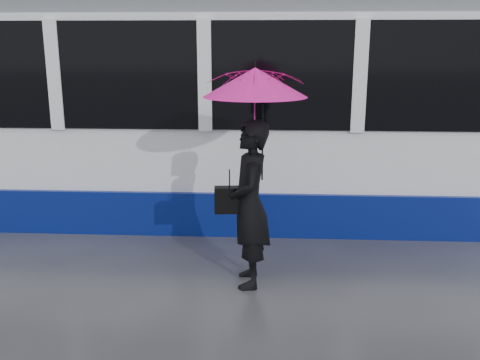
{
  "coord_description": "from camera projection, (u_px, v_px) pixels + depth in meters",
  "views": [
    {
      "loc": [
        0.65,
        -5.76,
        2.61
      ],
      "look_at": [
        0.32,
        0.14,
        1.1
      ],
      "focal_mm": 40.0,
      "sensor_mm": 36.0,
      "label": 1
    }
  ],
  "objects": [
    {
      "name": "ground",
      "position": [
        212.0,
        273.0,
        6.25
      ],
      "size": [
        90.0,
        90.0,
        0.0
      ],
      "primitive_type": "plane",
      "color": "#29292D",
      "rests_on": "ground"
    },
    {
      "name": "rails",
      "position": [
        229.0,
        209.0,
        8.67
      ],
      "size": [
        34.0,
        1.51,
        0.02
      ],
      "color": "#3F3D38",
      "rests_on": "ground"
    },
    {
      "name": "tram",
      "position": [
        247.0,
        109.0,
        8.25
      ],
      "size": [
        26.0,
        2.56,
        3.35
      ],
      "color": "white",
      "rests_on": "ground"
    },
    {
      "name": "woman",
      "position": [
        250.0,
        205.0,
        5.78
      ],
      "size": [
        0.5,
        0.71,
        1.84
      ],
      "primitive_type": "imported",
      "rotation": [
        0.0,
        0.0,
        -1.48
      ],
      "color": "black",
      "rests_on": "ground"
    },
    {
      "name": "umbrella",
      "position": [
        255.0,
        103.0,
        5.51
      ],
      "size": [
        1.18,
        1.18,
        1.24
      ],
      "rotation": [
        0.0,
        0.0,
        0.09
      ],
      "color": "#F0146C",
      "rests_on": "ground"
    },
    {
      "name": "handbag",
      "position": [
        230.0,
        200.0,
        5.8
      ],
      "size": [
        0.34,
        0.17,
        0.46
      ],
      "rotation": [
        0.0,
        0.0,
        0.09
      ],
      "color": "black",
      "rests_on": "ground"
    }
  ]
}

